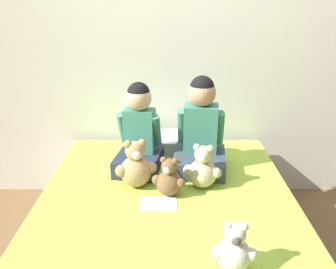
# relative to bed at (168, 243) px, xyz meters

# --- Properties ---
(wall_behind_bed) EXTENTS (8.00, 0.06, 2.50)m
(wall_behind_bed) POSITION_rel_bed_xyz_m (0.00, 1.10, 1.00)
(wall_behind_bed) COLOR silver
(wall_behind_bed) RESTS_ON ground_plane
(bed) EXTENTS (1.55, 2.00, 0.51)m
(bed) POSITION_rel_bed_xyz_m (0.00, 0.00, 0.00)
(bed) COLOR #997F60
(bed) RESTS_ON ground_plane
(child_on_left) EXTENTS (0.34, 0.40, 0.60)m
(child_on_left) POSITION_rel_bed_xyz_m (-0.19, 0.50, 0.51)
(child_on_left) COLOR #282D47
(child_on_left) RESTS_ON bed
(child_on_right) EXTENTS (0.39, 0.41, 0.65)m
(child_on_right) POSITION_rel_bed_xyz_m (0.23, 0.50, 0.52)
(child_on_right) COLOR #384251
(child_on_right) RESTS_ON bed
(teddy_bear_held_by_left_child) EXTENTS (0.26, 0.20, 0.31)m
(teddy_bear_held_by_left_child) POSITION_rel_bed_xyz_m (-0.19, 0.24, 0.39)
(teddy_bear_held_by_left_child) COLOR tan
(teddy_bear_held_by_left_child) RESTS_ON bed
(teddy_bear_held_by_right_child) EXTENTS (0.24, 0.18, 0.29)m
(teddy_bear_held_by_right_child) POSITION_rel_bed_xyz_m (0.22, 0.24, 0.38)
(teddy_bear_held_by_right_child) COLOR #D1B78E
(teddy_bear_held_by_right_child) RESTS_ON bed
(teddy_bear_between_children) EXTENTS (0.20, 0.16, 0.25)m
(teddy_bear_between_children) POSITION_rel_bed_xyz_m (0.01, 0.14, 0.36)
(teddy_bear_between_children) COLOR brown
(teddy_bear_between_children) RESTS_ON bed
(teddy_bear_at_foot_of_bed) EXTENTS (0.20, 0.15, 0.24)m
(teddy_bear_at_foot_of_bed) POSITION_rel_bed_xyz_m (0.30, -0.49, 0.36)
(teddy_bear_at_foot_of_bed) COLOR silver
(teddy_bear_at_foot_of_bed) RESTS_ON bed
(pillow_at_headboard) EXTENTS (0.51, 0.31, 0.11)m
(pillow_at_headboard) POSITION_rel_bed_xyz_m (0.00, 0.82, 0.31)
(pillow_at_headboard) COLOR silver
(pillow_at_headboard) RESTS_ON bed
(sign_card) EXTENTS (0.21, 0.15, 0.00)m
(sign_card) POSITION_rel_bed_xyz_m (-0.05, 0.03, 0.26)
(sign_card) COLOR white
(sign_card) RESTS_ON bed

